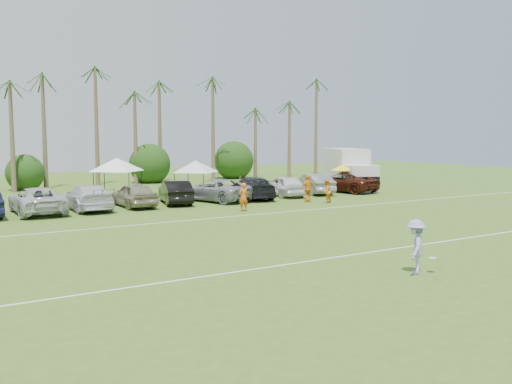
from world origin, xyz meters
TOP-DOWN VIEW (x-y plane):
  - ground at (0.00, 0.00)m, footprint 120.00×120.00m
  - field_lines at (0.00, 8.00)m, footprint 80.00×12.10m
  - palm_tree_4 at (-4.00, 38.00)m, footprint 2.40×2.40m
  - palm_tree_5 at (0.00, 38.00)m, footprint 2.40×2.40m
  - palm_tree_6 at (4.00, 38.00)m, footprint 2.40×2.40m
  - palm_tree_7 at (8.00, 38.00)m, footprint 2.40×2.40m
  - palm_tree_8 at (13.00, 38.00)m, footprint 2.40×2.40m
  - palm_tree_9 at (18.00, 38.00)m, footprint 2.40×2.40m
  - palm_tree_10 at (23.00, 38.00)m, footprint 2.40×2.40m
  - palm_tree_11 at (27.00, 38.00)m, footprint 2.40×2.40m
  - bush_tree_1 at (-6.00, 39.00)m, footprint 4.00×4.00m
  - bush_tree_2 at (6.00, 39.00)m, footprint 4.00×4.00m
  - bush_tree_3 at (16.00, 39.00)m, footprint 4.00×4.00m
  - sideline_player_a at (3.30, 15.68)m, footprint 0.67×0.45m
  - sideline_player_b at (10.56, 16.35)m, footprint 0.97×0.86m
  - sideline_player_c at (9.73, 17.42)m, footprint 1.15×0.50m
  - box_truck at (18.70, 23.34)m, footprint 4.53×7.41m
  - canopy_tent_left at (-1.01, 27.64)m, footprint 4.42×4.42m
  - canopy_tent_right at (4.82, 25.74)m, footprint 4.03×4.03m
  - market_umbrella at (16.71, 21.85)m, footprint 2.06×2.06m
  - frisbee_player at (0.24, -1.52)m, footprint 1.42×1.35m
  - parked_car_2 at (-8.11, 21.38)m, footprint 2.80×5.97m
  - parked_car_3 at (-5.01, 21.47)m, footprint 2.35×5.71m
  - parked_car_4 at (-1.91, 21.37)m, footprint 1.99×4.87m
  - parked_car_5 at (1.19, 21.55)m, footprint 2.91×5.29m
  - parked_car_6 at (4.29, 21.47)m, footprint 4.41×6.50m
  - parked_car_7 at (7.39, 21.37)m, footprint 3.44×6.05m
  - parked_car_8 at (10.49, 21.51)m, footprint 2.65×5.09m
  - parked_car_9 at (13.59, 21.75)m, footprint 2.89×5.29m
  - parked_car_10 at (16.69, 21.62)m, footprint 3.99×6.40m

SIDE VIEW (x-z plane):
  - ground at x=0.00m, z-range 0.00..0.00m
  - field_lines at x=0.00m, z-range 0.00..0.01m
  - parked_car_2 at x=-8.11m, z-range 0.00..1.65m
  - parked_car_3 at x=-5.01m, z-range 0.00..1.65m
  - parked_car_4 at x=-1.91m, z-range 0.00..1.65m
  - parked_car_5 at x=1.19m, z-range 0.00..1.65m
  - parked_car_6 at x=4.29m, z-range 0.00..1.65m
  - parked_car_7 at x=7.39m, z-range 0.00..1.65m
  - parked_car_8 at x=10.49m, z-range 0.00..1.65m
  - parked_car_9 at x=13.59m, z-range 0.00..1.65m
  - parked_car_10 at x=16.69m, z-range 0.00..1.65m
  - sideline_player_b at x=10.56m, z-range 0.00..1.68m
  - sideline_player_a at x=3.30m, z-range 0.00..1.82m
  - frisbee_player at x=0.24m, z-range 0.00..1.94m
  - sideline_player_c at x=9.73m, z-range 0.00..1.95m
  - bush_tree_1 at x=-6.00m, z-range -0.20..3.80m
  - bush_tree_2 at x=6.00m, z-range -0.20..3.80m
  - bush_tree_3 at x=16.00m, z-range -0.20..3.80m
  - box_truck at x=18.70m, z-range 0.12..3.71m
  - market_umbrella at x=16.71m, z-range 0.91..3.20m
  - canopy_tent_right at x=4.82m, z-range 1.16..4.42m
  - canopy_tent_left at x=-1.01m, z-range 1.28..4.86m
  - palm_tree_4 at x=-4.00m, z-range 3.03..11.93m
  - palm_tree_8 at x=13.00m, z-range 3.03..11.93m
  - palm_tree_5 at x=0.00m, z-range 3.40..13.30m
  - palm_tree_9 at x=18.00m, z-range 3.40..13.30m
  - palm_tree_6 at x=4.00m, z-range 3.76..14.66m
  - palm_tree_10 at x=23.00m, z-range 3.76..14.66m
  - palm_tree_7 at x=8.00m, z-range 4.11..16.01m
  - palm_tree_11 at x=27.00m, z-range 4.11..16.01m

